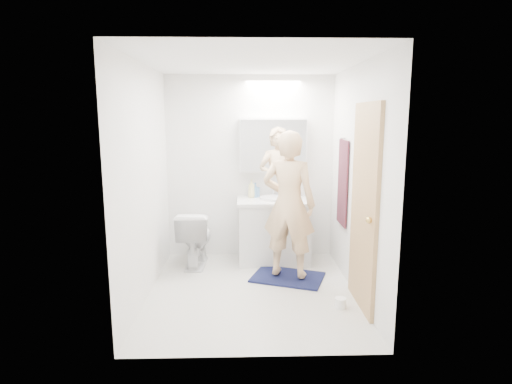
{
  "coord_description": "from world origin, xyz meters",
  "views": [
    {
      "loc": [
        -0.08,
        -4.25,
        1.86
      ],
      "look_at": [
        0.05,
        0.25,
        1.05
      ],
      "focal_mm": 29.21,
      "sensor_mm": 36.0,
      "label": 1
    }
  ],
  "objects_px": {
    "person": "(289,204)",
    "soap_bottle_b": "(255,190)",
    "toothbrush_cup": "(287,194)",
    "soap_bottle_a": "(251,189)",
    "vanity_cabinet": "(274,232)",
    "medicine_cabinet": "(273,145)",
    "toilet_paper_roll": "(340,303)",
    "toilet": "(195,238)"
  },
  "relations": [
    {
      "from": "medicine_cabinet",
      "to": "person",
      "type": "relative_size",
      "value": 0.53
    },
    {
      "from": "person",
      "to": "vanity_cabinet",
      "type": "bearing_deg",
      "value": -58.48
    },
    {
      "from": "toilet",
      "to": "toilet_paper_roll",
      "type": "distance_m",
      "value": 2.04
    },
    {
      "from": "person",
      "to": "toilet_paper_roll",
      "type": "bearing_deg",
      "value": 140.01
    },
    {
      "from": "toilet",
      "to": "soap_bottle_b",
      "type": "height_order",
      "value": "soap_bottle_b"
    },
    {
      "from": "soap_bottle_a",
      "to": "soap_bottle_b",
      "type": "relative_size",
      "value": 1.24
    },
    {
      "from": "soap_bottle_b",
      "to": "toilet_paper_roll",
      "type": "bearing_deg",
      "value": -62.8
    },
    {
      "from": "medicine_cabinet",
      "to": "person",
      "type": "bearing_deg",
      "value": -81.26
    },
    {
      "from": "person",
      "to": "soap_bottle_a",
      "type": "bearing_deg",
      "value": -41.23
    },
    {
      "from": "vanity_cabinet",
      "to": "toothbrush_cup",
      "type": "height_order",
      "value": "toothbrush_cup"
    },
    {
      "from": "soap_bottle_b",
      "to": "toothbrush_cup",
      "type": "distance_m",
      "value": 0.42
    },
    {
      "from": "toilet_paper_roll",
      "to": "medicine_cabinet",
      "type": "bearing_deg",
      "value": 109.68
    },
    {
      "from": "vanity_cabinet",
      "to": "soap_bottle_a",
      "type": "distance_m",
      "value": 0.64
    },
    {
      "from": "person",
      "to": "toilet_paper_roll",
      "type": "height_order",
      "value": "person"
    },
    {
      "from": "medicine_cabinet",
      "to": "toilet",
      "type": "xyz_separation_m",
      "value": [
        -1.0,
        -0.33,
        -1.14
      ]
    },
    {
      "from": "vanity_cabinet",
      "to": "medicine_cabinet",
      "type": "relative_size",
      "value": 1.02
    },
    {
      "from": "toilet",
      "to": "person",
      "type": "bearing_deg",
      "value": 159.13
    },
    {
      "from": "person",
      "to": "toilet",
      "type": "bearing_deg",
      "value": -3.18
    },
    {
      "from": "toilet",
      "to": "toilet_paper_roll",
      "type": "relative_size",
      "value": 6.48
    },
    {
      "from": "toilet",
      "to": "soap_bottle_a",
      "type": "xyz_separation_m",
      "value": [
        0.72,
        0.27,
        0.58
      ]
    },
    {
      "from": "toilet",
      "to": "soap_bottle_a",
      "type": "bearing_deg",
      "value": -157.22
    },
    {
      "from": "medicine_cabinet",
      "to": "person",
      "type": "distance_m",
      "value": 1.03
    },
    {
      "from": "person",
      "to": "toilet_paper_roll",
      "type": "distance_m",
      "value": 1.22
    },
    {
      "from": "medicine_cabinet",
      "to": "soap_bottle_a",
      "type": "height_order",
      "value": "medicine_cabinet"
    },
    {
      "from": "toilet",
      "to": "toilet_paper_roll",
      "type": "height_order",
      "value": "toilet"
    },
    {
      "from": "toilet",
      "to": "soap_bottle_b",
      "type": "distance_m",
      "value": 1.0
    },
    {
      "from": "soap_bottle_b",
      "to": "toilet_paper_roll",
      "type": "distance_m",
      "value": 1.96
    },
    {
      "from": "toilet_paper_roll",
      "to": "soap_bottle_a",
      "type": "bearing_deg",
      "value": 119.16
    },
    {
      "from": "medicine_cabinet",
      "to": "soap_bottle_a",
      "type": "relative_size",
      "value": 3.7
    },
    {
      "from": "medicine_cabinet",
      "to": "toilet_paper_roll",
      "type": "bearing_deg",
      "value": -70.32
    },
    {
      "from": "person",
      "to": "soap_bottle_b",
      "type": "height_order",
      "value": "person"
    },
    {
      "from": "toothbrush_cup",
      "to": "vanity_cabinet",
      "type": "bearing_deg",
      "value": -138.14
    },
    {
      "from": "soap_bottle_b",
      "to": "soap_bottle_a",
      "type": "bearing_deg",
      "value": -149.95
    },
    {
      "from": "vanity_cabinet",
      "to": "toilet_paper_roll",
      "type": "relative_size",
      "value": 8.18
    },
    {
      "from": "vanity_cabinet",
      "to": "medicine_cabinet",
      "type": "bearing_deg",
      "value": 91.3
    },
    {
      "from": "toothbrush_cup",
      "to": "toilet_paper_roll",
      "type": "height_order",
      "value": "toothbrush_cup"
    },
    {
      "from": "soap_bottle_a",
      "to": "soap_bottle_b",
      "type": "xyz_separation_m",
      "value": [
        0.05,
        0.03,
        -0.02
      ]
    },
    {
      "from": "soap_bottle_b",
      "to": "toilet",
      "type": "bearing_deg",
      "value": -159.07
    },
    {
      "from": "soap_bottle_b",
      "to": "toothbrush_cup",
      "type": "height_order",
      "value": "soap_bottle_b"
    },
    {
      "from": "medicine_cabinet",
      "to": "toilet_paper_roll",
      "type": "xyz_separation_m",
      "value": [
        0.57,
        -1.59,
        -1.45
      ]
    },
    {
      "from": "medicine_cabinet",
      "to": "soap_bottle_b",
      "type": "xyz_separation_m",
      "value": [
        -0.23,
        -0.03,
        -0.58
      ]
    },
    {
      "from": "vanity_cabinet",
      "to": "soap_bottle_b",
      "type": "xyz_separation_m",
      "value": [
        -0.24,
        0.18,
        0.53
      ]
    }
  ]
}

